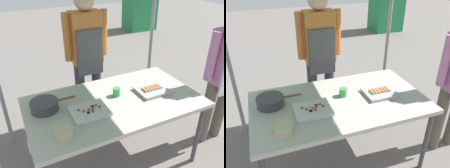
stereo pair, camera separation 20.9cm
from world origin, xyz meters
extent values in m
plane|color=#66605B|center=(0.00, 0.00, 0.00)|extent=(18.00, 18.00, 0.00)
cube|color=#B7B2A8|center=(0.00, 0.00, 0.73)|extent=(1.60, 0.90, 0.04)
cylinder|color=#3F3F44|center=(0.74, -0.39, 0.35)|extent=(0.04, 0.04, 0.71)
cylinder|color=#3F3F44|center=(-0.74, 0.39, 0.35)|extent=(0.04, 0.04, 0.71)
cylinder|color=#3F3F44|center=(0.74, 0.39, 0.35)|extent=(0.04, 0.04, 0.71)
cylinder|color=gray|center=(0.95, 0.80, 1.06)|extent=(0.04, 0.04, 2.13)
cube|color=#ADADB2|center=(0.40, -0.02, 0.76)|extent=(0.29, 0.24, 0.02)
cube|color=#ADADB2|center=(0.40, -0.02, 0.78)|extent=(0.30, 0.25, 0.01)
cylinder|color=tan|center=(0.32, -0.02, 0.79)|extent=(0.03, 0.08, 0.03)
cylinder|color=tan|center=(0.35, -0.02, 0.79)|extent=(0.03, 0.08, 0.03)
cylinder|color=tan|center=(0.39, -0.02, 0.79)|extent=(0.03, 0.08, 0.03)
cylinder|color=tan|center=(0.42, -0.02, 0.79)|extent=(0.03, 0.08, 0.03)
cylinder|color=tan|center=(0.45, -0.02, 0.79)|extent=(0.03, 0.08, 0.03)
cylinder|color=tan|center=(0.49, -0.02, 0.79)|extent=(0.03, 0.08, 0.03)
cube|color=silver|center=(-0.28, -0.08, 0.76)|extent=(0.30, 0.25, 0.02)
cube|color=silver|center=(-0.28, -0.08, 0.78)|extent=(0.32, 0.27, 0.01)
cylinder|color=tan|center=(-0.28, -0.12, 0.78)|extent=(0.27, 0.01, 0.01)
cube|color=brown|center=(-0.30, -0.12, 0.78)|extent=(0.02, 0.02, 0.02)
cube|color=brown|center=(-0.30, -0.12, 0.78)|extent=(0.02, 0.02, 0.02)
cube|color=brown|center=(-0.26, -0.12, 0.78)|extent=(0.02, 0.02, 0.02)
cylinder|color=tan|center=(-0.28, -0.08, 0.78)|extent=(0.27, 0.01, 0.01)
cube|color=brown|center=(-0.18, -0.08, 0.78)|extent=(0.02, 0.02, 0.02)
cube|color=brown|center=(-0.33, -0.08, 0.78)|extent=(0.02, 0.02, 0.02)
cube|color=brown|center=(-0.25, -0.08, 0.78)|extent=(0.02, 0.02, 0.02)
cube|color=brown|center=(-0.28, -0.08, 0.78)|extent=(0.02, 0.02, 0.02)
cylinder|color=tan|center=(-0.28, -0.05, 0.78)|extent=(0.27, 0.01, 0.01)
cube|color=brown|center=(-0.24, -0.05, 0.78)|extent=(0.02, 0.02, 0.02)
cube|color=brown|center=(-0.23, -0.05, 0.78)|extent=(0.02, 0.02, 0.02)
cube|color=brown|center=(-0.36, -0.05, 0.78)|extent=(0.02, 0.02, 0.02)
cube|color=brown|center=(-0.20, -0.05, 0.78)|extent=(0.02, 0.02, 0.02)
cylinder|color=#38383A|center=(-0.61, 0.14, 0.79)|extent=(0.24, 0.24, 0.09)
cylinder|color=brown|center=(-0.41, 0.14, 0.81)|extent=(0.16, 0.02, 0.02)
cylinder|color=#386B33|center=(-0.61, 0.14, 0.83)|extent=(0.22, 0.22, 0.01)
cylinder|color=#BFB28C|center=(-0.55, -0.27, 0.78)|extent=(0.14, 0.14, 0.07)
cylinder|color=#3F994C|center=(0.06, 0.07, 0.79)|extent=(0.07, 0.07, 0.08)
cylinder|color=#333842|center=(-0.07, 0.79, 0.42)|extent=(0.12, 0.12, 0.83)
cylinder|color=#333842|center=(0.15, 0.79, 0.42)|extent=(0.12, 0.12, 0.83)
cube|color=#CC7233|center=(0.04, 0.79, 1.12)|extent=(0.34, 0.20, 0.59)
cube|color=#4C4C51|center=(0.04, 0.68, 0.98)|extent=(0.30, 0.02, 0.53)
cylinder|color=#CC7233|center=(-0.18, 0.79, 1.15)|extent=(0.08, 0.08, 0.53)
cylinder|color=#CC7233|center=(0.26, 0.79, 1.15)|extent=(0.08, 0.08, 0.53)
sphere|color=#D8B293|center=(0.04, 0.79, 1.53)|extent=(0.22, 0.22, 0.22)
cylinder|color=#595147|center=(1.08, -0.18, 0.39)|extent=(0.12, 0.12, 0.78)
cylinder|color=#595147|center=(1.30, -0.18, 0.39)|extent=(0.12, 0.12, 0.78)
cylinder|color=#B26B9E|center=(0.97, -0.18, 1.08)|extent=(0.08, 0.08, 0.49)
camera|label=1|loc=(-0.81, -1.59, 1.90)|focal=36.74mm
camera|label=2|loc=(-0.62, -1.67, 1.90)|focal=36.74mm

